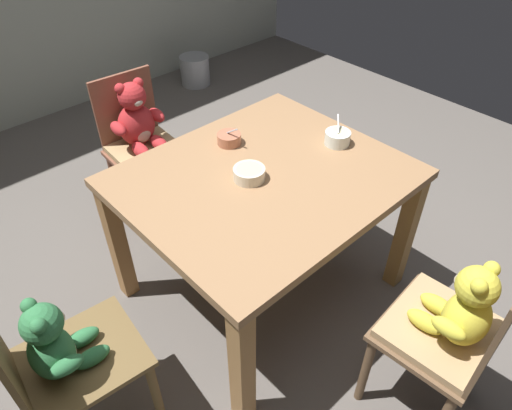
# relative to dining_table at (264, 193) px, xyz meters

# --- Properties ---
(ground_plane) EXTENTS (5.20, 5.20, 0.04)m
(ground_plane) POSITION_rel_dining_table_xyz_m (0.00, 0.00, -0.64)
(ground_plane) COLOR #5F5852
(dining_table) EXTENTS (1.16, 0.99, 0.72)m
(dining_table) POSITION_rel_dining_table_xyz_m (0.00, 0.00, 0.00)
(dining_table) COLOR #966D49
(dining_table) RESTS_ON ground_plane
(teddy_chair_near_left) EXTENTS (0.45, 0.41, 0.84)m
(teddy_chair_near_left) POSITION_rel_dining_table_xyz_m (-1.01, -0.07, -0.10)
(teddy_chair_near_left) COLOR brown
(teddy_chair_near_left) RESTS_ON ground_plane
(teddy_chair_far_center) EXTENTS (0.41, 0.39, 0.85)m
(teddy_chair_far_center) POSITION_rel_dining_table_xyz_m (-0.08, 0.91, -0.06)
(teddy_chair_far_center) COLOR brown
(teddy_chair_far_center) RESTS_ON ground_plane
(teddy_chair_near_front) EXTENTS (0.43, 0.40, 0.90)m
(teddy_chair_near_front) POSITION_rel_dining_table_xyz_m (0.06, -0.91, -0.08)
(teddy_chair_near_front) COLOR brown
(teddy_chair_near_front) RESTS_ON ground_plane
(porridge_bowl_cream_center) EXTENTS (0.14, 0.14, 0.05)m
(porridge_bowl_cream_center) POSITION_rel_dining_table_xyz_m (-0.07, 0.02, 0.13)
(porridge_bowl_cream_center) COLOR beige
(porridge_bowl_cream_center) RESTS_ON dining_table
(porridge_bowl_white_near_right) EXTENTS (0.12, 0.12, 0.12)m
(porridge_bowl_white_near_right) POSITION_rel_dining_table_xyz_m (0.42, -0.06, 0.14)
(porridge_bowl_white_near_right) COLOR white
(porridge_bowl_white_near_right) RESTS_ON dining_table
(porridge_bowl_terracotta_far_center) EXTENTS (0.11, 0.12, 0.11)m
(porridge_bowl_terracotta_far_center) POSITION_rel_dining_table_xyz_m (0.05, 0.29, 0.13)
(porridge_bowl_terracotta_far_center) COLOR #B46B4E
(porridge_bowl_terracotta_far_center) RESTS_ON dining_table
(metal_pail) EXTENTS (0.26, 0.26, 0.26)m
(metal_pail) POSITION_rel_dining_table_xyz_m (1.20, 2.15, -0.49)
(metal_pail) COLOR #93969B
(metal_pail) RESTS_ON ground_plane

